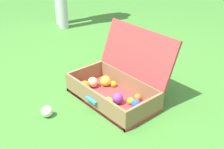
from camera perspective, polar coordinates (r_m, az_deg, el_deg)
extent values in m
plane|color=#3D7A2D|center=(2.11, -2.44, -5.23)|extent=(16.00, 16.00, 0.00)
cube|color=#B23838|center=(2.10, 0.00, -4.89)|extent=(0.66, 0.36, 0.03)
cube|color=olive|center=(2.29, -5.29, -0.18)|extent=(0.02, 0.36, 0.15)
cube|color=olive|center=(1.88, 6.52, -7.30)|extent=(0.02, 0.36, 0.15)
cube|color=olive|center=(1.98, -3.72, -5.07)|extent=(0.63, 0.02, 0.15)
cube|color=olive|center=(2.17, 3.38, -1.87)|extent=(0.63, 0.02, 0.15)
cube|color=#B23838|center=(2.10, 5.01, 4.50)|extent=(0.66, 0.15, 0.34)
cube|color=teal|center=(1.97, -4.21, -5.14)|extent=(0.11, 0.02, 0.02)
sphere|color=#CCDB38|center=(2.22, -1.33, -1.28)|extent=(0.08, 0.08, 0.08)
sphere|color=#D1B784|center=(2.21, -3.87, -1.56)|extent=(0.08, 0.08, 0.08)
sphere|color=yellow|center=(2.02, 3.73, -5.28)|extent=(0.05, 0.05, 0.05)
sphere|color=orange|center=(2.06, 5.16, -4.56)|extent=(0.05, 0.05, 0.05)
sphere|color=blue|center=(1.88, 3.18, -8.00)|extent=(0.05, 0.05, 0.05)
sphere|color=yellow|center=(2.22, 0.32, -1.90)|extent=(0.05, 0.05, 0.05)
sphere|color=blue|center=(1.97, 4.81, -5.92)|extent=(0.07, 0.07, 0.07)
sphere|color=purple|center=(2.01, 1.14, -4.79)|extent=(0.08, 0.08, 0.08)
sphere|color=orange|center=(2.17, -5.41, -2.24)|extent=(0.08, 0.08, 0.08)
sphere|color=#CCDB38|center=(1.97, -0.80, -5.61)|extent=(0.08, 0.08, 0.08)
sphere|color=white|center=(1.98, -12.86, -7.18)|extent=(0.08, 0.08, 0.08)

